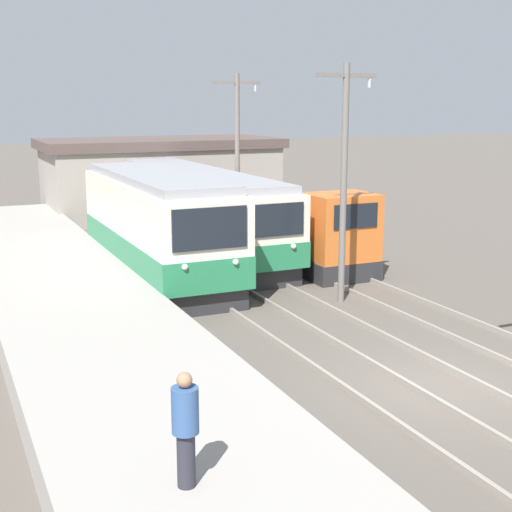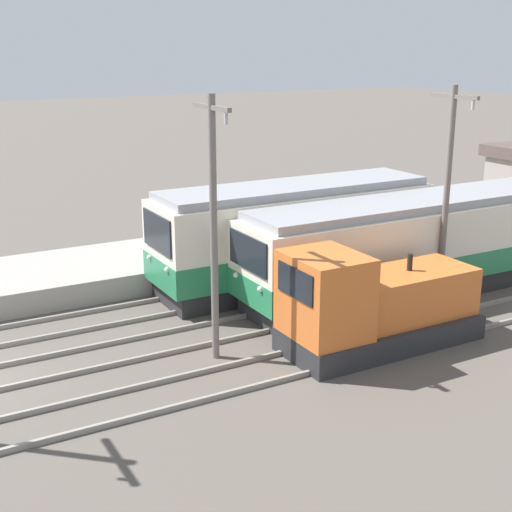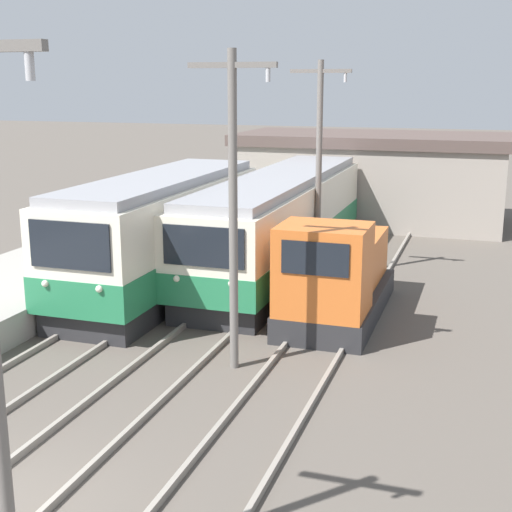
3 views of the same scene
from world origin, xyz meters
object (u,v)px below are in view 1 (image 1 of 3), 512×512
shunting_locomotive (317,237)px  commuter_train_left (158,230)px  catenary_mast_mid (344,176)px  person_on_platform (185,425)px  commuter_train_center (197,214)px  catenary_mast_far (238,157)px

shunting_locomotive → commuter_train_left: bearing=170.4°
catenary_mast_mid → person_on_platform: 13.08m
commuter_train_center → person_on_platform: (-6.91, -18.72, 0.15)m
commuter_train_left → person_on_platform: size_ratio=6.22×
commuter_train_center → shunting_locomotive: bearing=-57.4°
commuter_train_center → catenary_mast_far: bearing=-25.4°
commuter_train_center → commuter_train_left: bearing=-127.1°
catenary_mast_mid → person_on_platform: (-8.41, -9.78, -2.18)m
commuter_train_center → catenary_mast_far: 2.87m
commuter_train_center → person_on_platform: size_ratio=8.50×
commuter_train_left → catenary_mast_mid: bearing=-50.5°
catenary_mast_mid → catenary_mast_far: same height
commuter_train_center → catenary_mast_far: catenary_mast_far is taller
commuter_train_left → catenary_mast_far: bearing=34.8°
commuter_train_left → catenary_mast_mid: size_ratio=1.45×
catenary_mast_mid → person_on_platform: catenary_mast_mid is taller
catenary_mast_far → shunting_locomotive: bearing=-69.4°
shunting_locomotive → person_on_platform: 17.19m
commuter_train_center → shunting_locomotive: (3.00, -4.68, -0.38)m
shunting_locomotive → catenary_mast_mid: size_ratio=0.82×
shunting_locomotive → catenary_mast_mid: 5.27m
commuter_train_left → catenary_mast_far: (4.31, 2.99, 2.20)m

